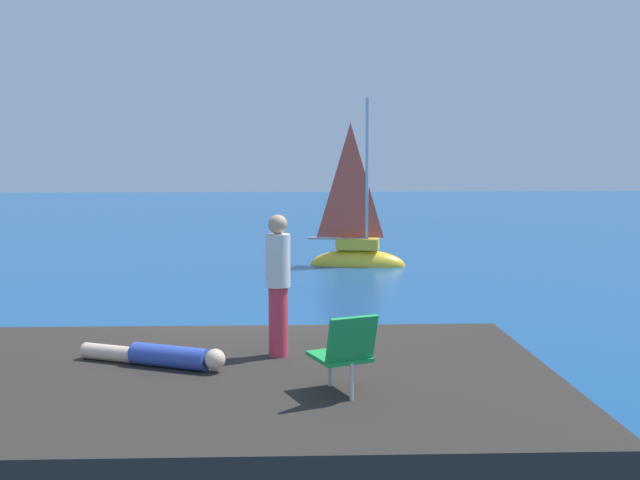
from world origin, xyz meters
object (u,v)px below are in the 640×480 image
(person_standing, at_px, (278,281))
(beach_chair, at_px, (345,350))
(sailboat_near, at_px, (357,256))
(person_sunbather, at_px, (159,356))

(person_standing, distance_m, beach_chair, 1.65)
(sailboat_near, bearing_deg, person_sunbather, -91.87)
(sailboat_near, relative_size, person_sunbather, 3.55)
(person_sunbather, bearing_deg, beach_chair, 173.09)
(beach_chair, bearing_deg, person_sunbather, 38.69)
(sailboat_near, xyz_separation_m, beach_chair, (-2.40, -15.98, 1.12))
(beach_chair, bearing_deg, sailboat_near, -27.90)
(person_sunbather, distance_m, person_standing, 1.54)
(person_sunbather, bearing_deg, person_standing, -141.18)
(sailboat_near, distance_m, person_standing, 14.87)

